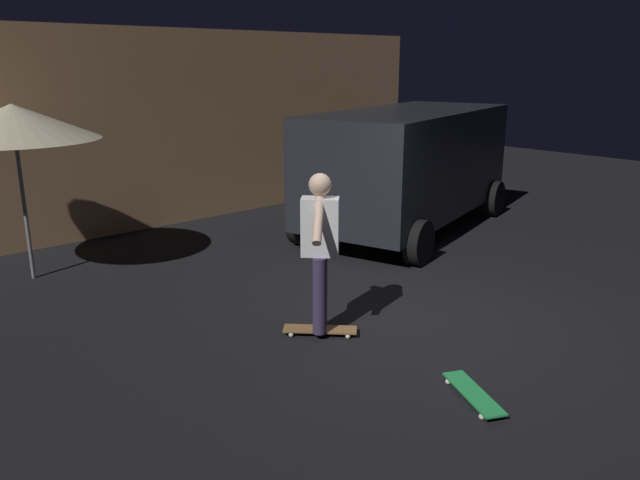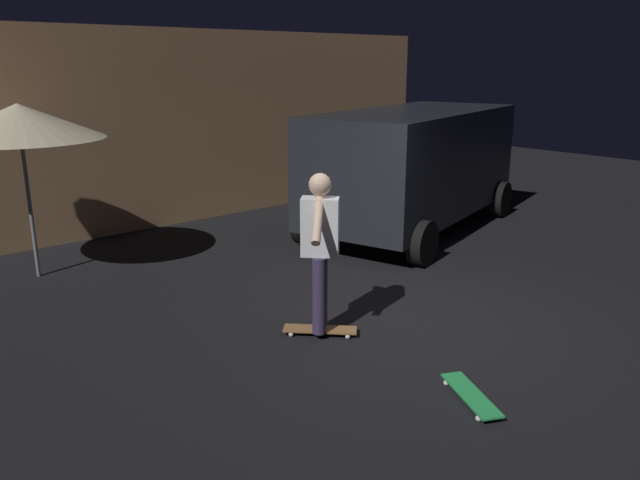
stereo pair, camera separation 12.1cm
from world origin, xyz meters
TOP-DOWN VIEW (x-y plane):
  - ground_plane at (0.00, 0.00)m, footprint 28.00×28.00m
  - low_building at (0.73, 7.63)m, footprint 10.83×3.79m
  - parked_van at (3.02, 2.73)m, footprint 4.94×3.25m
  - patio_umbrella at (-2.69, 4.39)m, footprint 2.10×2.10m
  - skateboard_ridden at (-1.04, 0.46)m, footprint 0.69×0.70m
  - skateboard_spare at (-0.96, -1.42)m, footprint 0.53×0.79m
  - skater at (-1.04, 0.46)m, footprint 0.77×0.75m

SIDE VIEW (x-z plane):
  - ground_plane at x=0.00m, z-range 0.00..0.00m
  - skateboard_ridden at x=-1.04m, z-range 0.02..0.09m
  - skateboard_spare at x=-0.96m, z-range 0.02..0.09m
  - skater at x=-1.04m, z-range 0.20..1.87m
  - parked_van at x=3.02m, z-range 0.15..2.18m
  - low_building at x=0.73m, z-range 0.00..3.35m
  - patio_umbrella at x=-2.69m, z-range 0.92..3.22m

